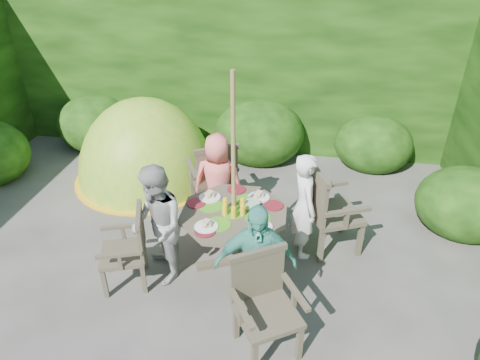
% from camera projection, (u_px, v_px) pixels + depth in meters
% --- Properties ---
extents(ground, '(60.00, 60.00, 0.00)m').
position_uv_depth(ground, '(160.00, 300.00, 4.35)').
color(ground, '#403E39').
rests_on(ground, ground).
extents(hedge_enclosure, '(9.00, 9.00, 2.50)m').
position_uv_depth(hedge_enclosure, '(187.00, 134.00, 4.85)').
color(hedge_enclosure, black).
rests_on(hedge_enclosure, ground).
extents(patio_table, '(1.57, 1.57, 0.83)m').
position_uv_depth(patio_table, '(234.00, 220.00, 4.55)').
color(patio_table, '#3B3426').
rests_on(patio_table, ground).
extents(parasol_pole, '(0.06, 0.06, 2.20)m').
position_uv_depth(parasol_pole, '(234.00, 178.00, 4.29)').
color(parasol_pole, olive).
rests_on(parasol_pole, ground).
extents(garden_chair_right, '(0.73, 0.77, 1.02)m').
position_uv_depth(garden_chair_right, '(328.00, 209.00, 4.81)').
color(garden_chair_right, '#3B3426').
rests_on(garden_chair_right, ground).
extents(garden_chair_left, '(0.58, 0.62, 0.84)m').
position_uv_depth(garden_chair_left, '(129.00, 248.00, 4.37)').
color(garden_chair_left, '#3B3426').
rests_on(garden_chair_left, ground).
extents(garden_chair_back, '(0.75, 0.73, 0.97)m').
position_uv_depth(garden_chair_back, '(214.00, 176.00, 5.50)').
color(garden_chair_back, '#3B3426').
rests_on(garden_chair_back, ground).
extents(garden_chair_front, '(0.71, 0.69, 0.91)m').
position_uv_depth(garden_chair_front, '(264.00, 302.00, 3.68)').
color(garden_chair_front, '#3B3426').
rests_on(garden_chair_front, ground).
extents(child_right, '(0.43, 0.53, 1.26)m').
position_uv_depth(child_right, '(304.00, 206.00, 4.70)').
color(child_right, white).
rests_on(child_right, ground).
extents(child_left, '(0.75, 0.81, 1.32)m').
position_uv_depth(child_left, '(157.00, 226.00, 4.33)').
color(child_left, '#A0A09B').
rests_on(child_left, ground).
extents(child_back, '(0.63, 0.44, 1.23)m').
position_uv_depth(child_back, '(218.00, 181.00, 5.20)').
color(child_back, '#FC6F68').
rests_on(child_back, ground).
extents(child_front, '(0.80, 0.45, 1.29)m').
position_uv_depth(child_front, '(255.00, 265.00, 3.85)').
color(child_front, teal).
rests_on(child_front, ground).
extents(dome_tent, '(2.36, 2.36, 2.44)m').
position_uv_depth(dome_tent, '(148.00, 177.00, 6.52)').
color(dome_tent, '#66B623').
rests_on(dome_tent, ground).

